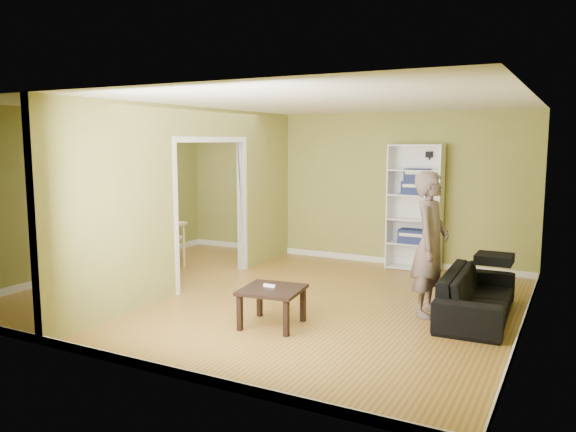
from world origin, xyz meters
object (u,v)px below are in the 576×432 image
Objects in this scene: chair_left at (108,237)px; chair_near at (120,248)px; coffee_table at (272,294)px; bookshelf at (416,207)px; chair_far at (172,237)px; dining_table at (142,228)px; sofa at (478,287)px; person at (431,232)px.

chair_near is (0.78, -0.51, -0.03)m from chair_left.
coffee_table is 0.74× the size of chair_near.
chair_near is at bearing 163.48° from coffee_table.
bookshelf reaches higher than chair_near.
chair_far is at bearing -159.17° from bookshelf.
bookshelf is 4.55m from dining_table.
dining_table is 1.37× the size of chair_near.
chair_left is (-4.05, 1.48, 0.11)m from coffee_table.
sofa is 6.08m from chair_left.
chair_left is at bearing 58.90° from chair_far.
sofa reaches higher than coffee_table.
chair_far is at bearing 145.94° from coffee_table.
chair_near is (-5.31, -0.48, 0.09)m from sofa.
person is at bearing -71.11° from bookshelf.
chair_left reaches higher than dining_table.
person is (-0.54, -0.19, 0.67)m from sofa.
sofa is 1.98× the size of chair_left.
chair_far is (0.07, 0.67, -0.24)m from dining_table.
sofa is at bearing -58.50° from bookshelf.
person is 2.13× the size of chair_left.
person is 1.68× the size of dining_table.
coffee_table is 0.69× the size of chair_left.
bookshelf is at bearing 37.64° from chair_near.
bookshelf is 3.81m from coffee_table.
bookshelf is 2.30× the size of chair_near.
coffee_table is at bearing 123.30° from sofa.
chair_near reaches higher than coffee_table.
person is at bearing 107.11° from sofa.
coffee_table is 3.68m from dining_table.
chair_left is (-6.08, 0.03, 0.12)m from sofa.
chair_left is at bearing 149.57° from chair_near.
dining_table is 1.36× the size of chair_far.
sofa is 0.92× the size of bookshelf.
dining_table is 1.27× the size of chair_left.
chair_left is (-0.72, -0.05, -0.21)m from dining_table.
bookshelf is at bearing 28.44° from dining_table.
coffee_table is at bearing -13.53° from chair_near.
sofa is 0.88m from person.
bookshelf reaches higher than person.
bookshelf is at bearing -142.30° from chair_far.
bookshelf reaches higher than coffee_table.
sofa is 2.50m from coffee_table.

